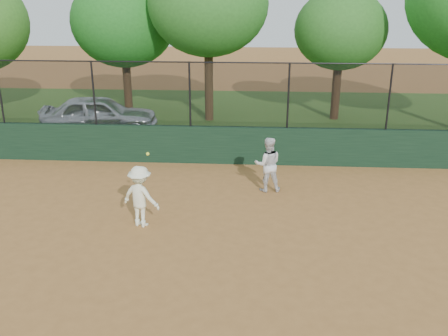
# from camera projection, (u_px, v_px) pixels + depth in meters

# --- Properties ---
(ground) EXTENTS (80.00, 80.00, 0.00)m
(ground) POSITION_uv_depth(u_px,v_px,m) (179.00, 257.00, 10.32)
(ground) COLOR #A06833
(ground) RESTS_ON ground
(back_wall) EXTENTS (26.00, 0.20, 1.20)m
(back_wall) POSITION_uv_depth(u_px,v_px,m) (207.00, 145.00, 15.76)
(back_wall) COLOR #16321E
(back_wall) RESTS_ON ground
(grass_strip) EXTENTS (36.00, 12.00, 0.01)m
(grass_strip) POSITION_uv_depth(u_px,v_px,m) (220.00, 117.00, 21.59)
(grass_strip) COLOR #2A4C18
(grass_strip) RESTS_ON ground
(parked_car) EXTENTS (4.58, 2.43, 1.48)m
(parked_car) POSITION_uv_depth(u_px,v_px,m) (99.00, 115.00, 18.92)
(parked_car) COLOR silver
(parked_car) RESTS_ON ground
(player_second) EXTENTS (0.79, 0.65, 1.51)m
(player_second) POSITION_uv_depth(u_px,v_px,m) (268.00, 164.00, 13.52)
(player_second) COLOR silver
(player_second) RESTS_ON ground
(player_main) EXTENTS (1.08, 0.85, 1.91)m
(player_main) POSITION_uv_depth(u_px,v_px,m) (141.00, 196.00, 11.50)
(player_main) COLOR white
(player_main) RESTS_ON ground
(fence_assembly) EXTENTS (26.00, 0.06, 2.00)m
(fence_assembly) POSITION_uv_depth(u_px,v_px,m) (205.00, 94.00, 15.21)
(fence_assembly) COLOR black
(fence_assembly) RESTS_ON back_wall
(tree_1) EXTENTS (4.49, 4.08, 5.87)m
(tree_1) POSITION_uv_depth(u_px,v_px,m) (123.00, 22.00, 21.36)
(tree_1) COLOR #412A16
(tree_1) RESTS_ON ground
(tree_2) EXTENTS (4.78, 4.34, 6.76)m
(tree_2) POSITION_uv_depth(u_px,v_px,m) (208.00, 4.00, 19.63)
(tree_2) COLOR #422C17
(tree_2) RESTS_ON ground
(tree_3) EXTENTS (3.74, 3.40, 5.31)m
(tree_3) POSITION_uv_depth(u_px,v_px,m) (341.00, 30.00, 20.13)
(tree_3) COLOR #3E2614
(tree_3) RESTS_ON ground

